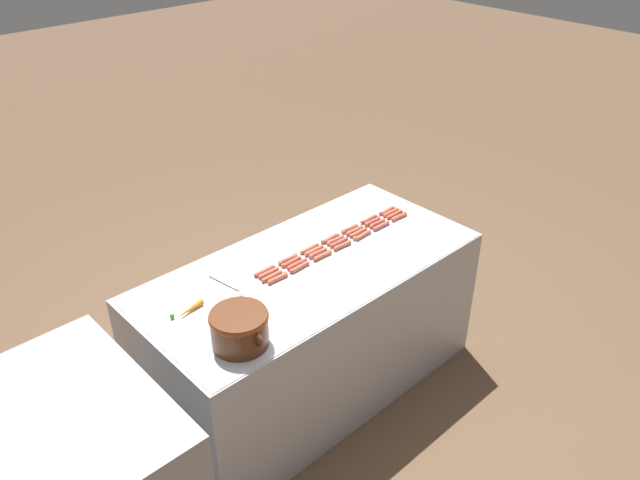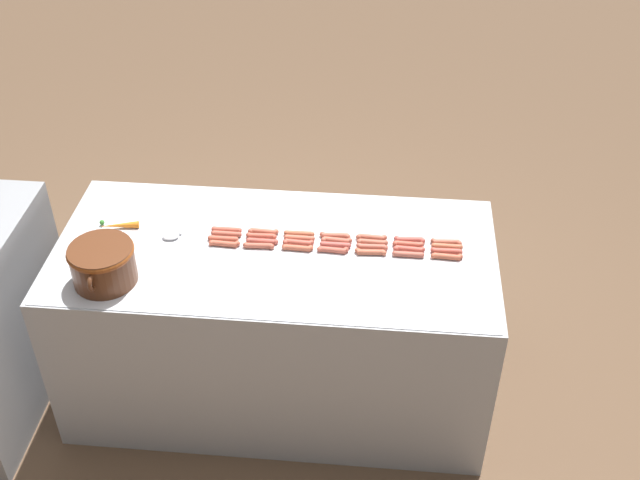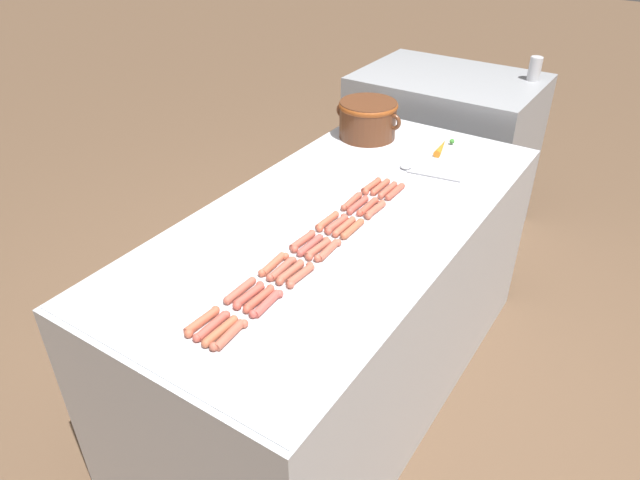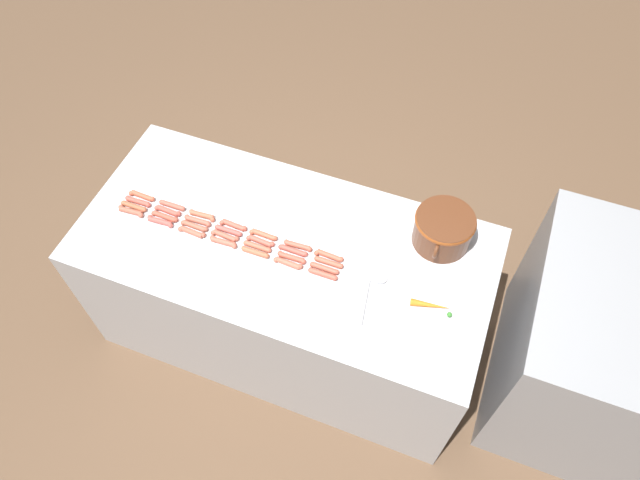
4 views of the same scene
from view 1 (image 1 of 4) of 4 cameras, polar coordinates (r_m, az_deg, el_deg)
The scene contains 33 objects.
ground_plane at distance 3.96m, azimuth -0.86°, elevation -12.59°, with size 20.00×20.00×0.00m, color brown.
griddle_counter at distance 3.67m, azimuth -0.91°, elevation -7.77°, with size 0.90×1.90×0.86m.
hot_dog_0 at distance 3.86m, azimuth 7.09°, elevation 2.11°, with size 0.03×0.14×0.02m.
hot_dog_1 at distance 3.76m, azimuth 5.47°, elevation 1.29°, with size 0.02×0.14×0.02m.
hot_dog_2 at distance 3.65m, azimuth 3.79°, elevation 0.44°, with size 0.03×0.14×0.02m.
hot_dog_3 at distance 3.56m, azimuth 1.99°, elevation -0.47°, with size 0.03×0.14×0.02m.
hot_dog_4 at distance 3.47m, azimuth 0.20°, elevation -1.37°, with size 0.03×0.14×0.02m.
hot_dog_5 at distance 3.37m, azimuth -1.83°, elevation -2.46°, with size 0.03×0.14×0.02m.
hot_dog_6 at distance 3.29m, azimuth -3.84°, elevation -3.41°, with size 0.03×0.14×0.02m.
hot_dog_7 at distance 3.88m, azimuth 6.71°, elevation 2.29°, with size 0.03×0.14×0.02m.
hot_dog_8 at distance 3.78m, azimuth 5.14°, elevation 1.49°, with size 0.03×0.14×0.02m.
hot_dog_9 at distance 3.68m, azimuth 3.46°, elevation 0.67°, with size 0.03×0.14×0.02m.
hot_dog_10 at distance 3.58m, azimuth 1.71°, elevation -0.22°, with size 0.03×0.14×0.02m.
hot_dog_11 at distance 3.49m, azimuth -0.19°, elevation -1.15°, with size 0.03×0.14×0.02m.
hot_dog_12 at distance 3.40m, azimuth -2.09°, elevation -2.17°, with size 0.03×0.14×0.02m.
hot_dog_13 at distance 3.31m, azimuth -4.32°, elevation -3.26°, with size 0.02×0.14×0.02m.
hot_dog_14 at distance 3.90m, azimuth 6.39°, elevation 2.48°, with size 0.03×0.14×0.02m.
hot_dog_15 at distance 3.79m, azimuth 4.72°, elevation 1.66°, with size 0.03×0.14×0.02m.
hot_dog_16 at distance 3.70m, azimuth 3.10°, elevation 0.85°, with size 0.03×0.14×0.02m.
hot_dog_17 at distance 3.60m, azimuth 1.38°, elevation -0.01°, with size 0.03×0.14×0.02m.
hot_dog_18 at distance 3.51m, azimuth -0.53°, elevation -0.94°, with size 0.03×0.14×0.02m.
hot_dog_19 at distance 3.41m, azimuth -2.59°, elevation -1.97°, with size 0.03×0.14×0.02m.
hot_dog_20 at distance 3.33m, azimuth -4.61°, elevation -2.96°, with size 0.03×0.14×0.02m.
hot_dog_21 at distance 3.92m, azimuth 6.03°, elevation 2.63°, with size 0.03×0.14×0.02m.
hot_dog_22 at distance 3.82m, azimuth 4.42°, elevation 1.87°, with size 0.03×0.14×0.02m.
hot_dog_23 at distance 3.71m, azimuth 2.67°, elevation 1.02°, with size 0.03×0.14×0.02m.
hot_dog_24 at distance 3.62m, azimuth 0.91°, elevation 0.15°, with size 0.03×0.14×0.02m.
hot_dog_25 at distance 3.52m, azimuth -0.93°, elevation -0.77°, with size 0.03×0.14×0.02m.
hot_dog_26 at distance 3.44m, azimuth -2.90°, elevation -1.72°, with size 0.03×0.14×0.02m.
hot_dog_27 at distance 3.35m, azimuth -4.99°, elevation -2.77°, with size 0.03×0.14×0.02m.
bean_pot at distance 2.86m, azimuth -7.23°, elevation -7.72°, with size 0.33×0.27×0.17m.
serving_spoon at distance 3.23m, azimuth -7.89°, elevation -4.55°, with size 0.27×0.08×0.02m.
carrot at distance 3.13m, azimuth -11.75°, elevation -6.18°, with size 0.06×0.18×0.03m.
Camera 1 is at (-2.12, 1.89, 2.75)m, focal length 35.73 mm.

